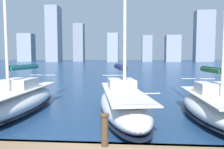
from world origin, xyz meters
The scene contains 5 objects.
city_skyline centered at (1.78, -160.91, 15.11)m, with size 172.54×21.94×40.56m.
sailboat_forest centered at (-5.18, -6.11, 0.71)m, with size 2.89×7.27×10.90m.
sailboat_navy centered at (-0.55, -6.39, 0.77)m, with size 3.60×8.76×10.83m.
sailboat_teal centered at (5.33, -6.62, 0.74)m, with size 2.52×8.89×11.51m.
mooring_post centered at (-0.19, -1.10, 1.07)m, with size 0.26×0.26×0.91m.
Camera 1 is at (-0.82, 4.78, 3.06)m, focal length 35.00 mm.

